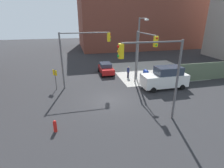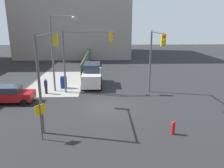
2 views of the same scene
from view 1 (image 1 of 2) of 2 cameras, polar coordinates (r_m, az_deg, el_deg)
name	(u,v)px [view 1 (image 1 of 2)]	position (r m, az deg, el deg)	size (l,w,h in m)	color
ground_plane	(109,100)	(18.04, -1.02, -5.35)	(120.00, 120.00, 0.00)	#28282B
sidewalk_corner	(152,70)	(28.87, 12.78, 4.33)	(12.00, 12.00, 0.01)	#9E9B93
building_warehouse_north	(137,17)	(53.33, 8.15, 20.86)	(32.00, 18.00, 16.27)	brown
smokestack	(190,18)	(56.58, 24.04, 19.22)	(1.80, 1.80, 15.97)	brown
traffic_signal_nw_corner	(81,49)	(20.63, -10.10, 11.30)	(5.85, 0.36, 6.50)	#59595B
traffic_signal_se_corner	(157,67)	(13.27, 14.33, 5.49)	(4.97, 0.36, 6.50)	#59595B
traffic_signal_ne_corner	(143,50)	(20.25, 10.09, 11.02)	(0.36, 5.23, 6.50)	#59595B
street_lamp_corner	(139,45)	(23.16, 8.84, 12.52)	(0.56, 2.68, 8.00)	slate
warning_sign_two_way	(55,76)	(21.22, -18.06, 2.46)	(0.48, 0.48, 2.40)	#4C4C4C
mailbox_blue	(146,75)	(24.04, 10.96, 3.04)	(0.56, 0.64, 1.43)	navy
fire_hydrant	(55,126)	(13.92, -18.12, -12.84)	(0.26, 0.26, 0.94)	red
coupe_red	(106,68)	(26.28, -2.02, 5.12)	(2.02, 3.83, 1.62)	#B21919
van_white_delivery	(165,78)	(21.65, 16.97, 1.94)	(5.40, 2.32, 2.62)	white
pedestrian_crossing	(128,72)	(24.64, 5.31, 3.98)	(0.36, 0.36, 1.64)	navy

